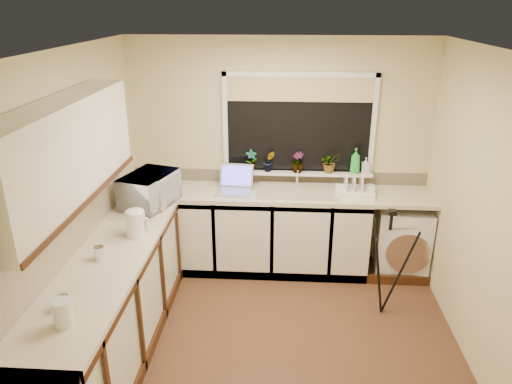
{
  "coord_description": "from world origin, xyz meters",
  "views": [
    {
      "loc": [
        0.07,
        -3.5,
        2.76
      ],
      "look_at": [
        -0.19,
        0.55,
        1.15
      ],
      "focal_mm": 33.81,
      "sensor_mm": 36.0,
      "label": 1
    }
  ],
  "objects_px": {
    "dish_rack": "(355,192)",
    "soap_bottle_green": "(355,161)",
    "tripod": "(386,263)",
    "plant_d": "(330,162)",
    "plant_a": "(252,160)",
    "laptop": "(235,184)",
    "washing_machine": "(402,239)",
    "cup_back": "(370,189)",
    "kettle": "(136,224)",
    "soap_bottle_clear": "(366,165)",
    "plant_b": "(269,161)",
    "microwave": "(150,190)",
    "plant_c": "(298,162)",
    "steel_jar": "(99,253)",
    "cup_left": "(63,302)",
    "glass_jug": "(63,313)"
  },
  "relations": [
    {
      "from": "soap_bottle_green",
      "to": "plant_c",
      "type": "bearing_deg",
      "value": -178.94
    },
    {
      "from": "glass_jug",
      "to": "steel_jar",
      "type": "relative_size",
      "value": 1.59
    },
    {
      "from": "washing_machine",
      "to": "soap_bottle_green",
      "type": "bearing_deg",
      "value": 164.76
    },
    {
      "from": "washing_machine",
      "to": "tripod",
      "type": "relative_size",
      "value": 0.71
    },
    {
      "from": "plant_c",
      "to": "soap_bottle_green",
      "type": "relative_size",
      "value": 0.82
    },
    {
      "from": "plant_a",
      "to": "plant_d",
      "type": "bearing_deg",
      "value": 0.18
    },
    {
      "from": "glass_jug",
      "to": "microwave",
      "type": "relative_size",
      "value": 0.31
    },
    {
      "from": "microwave",
      "to": "plant_a",
      "type": "relative_size",
      "value": 2.48
    },
    {
      "from": "plant_b",
      "to": "soap_bottle_clear",
      "type": "relative_size",
      "value": 1.32
    },
    {
      "from": "dish_rack",
      "to": "cup_back",
      "type": "distance_m",
      "value": 0.17
    },
    {
      "from": "dish_rack",
      "to": "plant_c",
      "type": "bearing_deg",
      "value": 163.5
    },
    {
      "from": "plant_b",
      "to": "tripod",
      "type": "bearing_deg",
      "value": -41.74
    },
    {
      "from": "plant_d",
      "to": "soap_bottle_clear",
      "type": "height_order",
      "value": "plant_d"
    },
    {
      "from": "washing_machine",
      "to": "plant_b",
      "type": "xyz_separation_m",
      "value": [
        -1.45,
        0.21,
        0.78
      ]
    },
    {
      "from": "dish_rack",
      "to": "microwave",
      "type": "height_order",
      "value": "microwave"
    },
    {
      "from": "laptop",
      "to": "plant_c",
      "type": "bearing_deg",
      "value": 22.41
    },
    {
      "from": "soap_bottle_green",
      "to": "microwave",
      "type": "bearing_deg",
      "value": -162.48
    },
    {
      "from": "plant_b",
      "to": "washing_machine",
      "type": "bearing_deg",
      "value": -8.32
    },
    {
      "from": "steel_jar",
      "to": "soap_bottle_green",
      "type": "distance_m",
      "value": 2.78
    },
    {
      "from": "glass_jug",
      "to": "microwave",
      "type": "distance_m",
      "value": 1.89
    },
    {
      "from": "plant_a",
      "to": "cup_back",
      "type": "xyz_separation_m",
      "value": [
        1.25,
        -0.21,
        -0.22
      ]
    },
    {
      "from": "dish_rack",
      "to": "cup_left",
      "type": "height_order",
      "value": "cup_left"
    },
    {
      "from": "washing_machine",
      "to": "plant_d",
      "type": "distance_m",
      "value": 1.14
    },
    {
      "from": "plant_d",
      "to": "plant_b",
      "type": "bearing_deg",
      "value": -179.12
    },
    {
      "from": "laptop",
      "to": "plant_d",
      "type": "xyz_separation_m",
      "value": [
        1.0,
        0.22,
        0.19
      ]
    },
    {
      "from": "tripod",
      "to": "plant_d",
      "type": "xyz_separation_m",
      "value": [
        -0.47,
        1.01,
        0.63
      ]
    },
    {
      "from": "dish_rack",
      "to": "soap_bottle_green",
      "type": "height_order",
      "value": "soap_bottle_green"
    },
    {
      "from": "washing_machine",
      "to": "cup_back",
      "type": "bearing_deg",
      "value": -174.7
    },
    {
      "from": "glass_jug",
      "to": "plant_b",
      "type": "bearing_deg",
      "value": 65.4
    },
    {
      "from": "laptop",
      "to": "glass_jug",
      "type": "relative_size",
      "value": 2.21
    },
    {
      "from": "plant_a",
      "to": "laptop",
      "type": "bearing_deg",
      "value": -126.35
    },
    {
      "from": "dish_rack",
      "to": "plant_a",
      "type": "relative_size",
      "value": 1.71
    },
    {
      "from": "laptop",
      "to": "dish_rack",
      "type": "bearing_deg",
      "value": 3.49
    },
    {
      "from": "plant_d",
      "to": "soap_bottle_green",
      "type": "height_order",
      "value": "soap_bottle_green"
    },
    {
      "from": "laptop",
      "to": "glass_jug",
      "type": "bearing_deg",
      "value": -103.92
    },
    {
      "from": "glass_jug",
      "to": "plant_d",
      "type": "xyz_separation_m",
      "value": [
        1.81,
        2.55,
        0.17
      ]
    },
    {
      "from": "cup_left",
      "to": "steel_jar",
      "type": "bearing_deg",
      "value": 89.14
    },
    {
      "from": "tripod",
      "to": "plant_c",
      "type": "relative_size",
      "value": 4.74
    },
    {
      "from": "steel_jar",
      "to": "plant_c",
      "type": "distance_m",
      "value": 2.32
    },
    {
      "from": "dish_rack",
      "to": "soap_bottle_green",
      "type": "xyz_separation_m",
      "value": [
        0.02,
        0.25,
        0.26
      ]
    },
    {
      "from": "soap_bottle_green",
      "to": "soap_bottle_clear",
      "type": "relative_size",
      "value": 1.59
    },
    {
      "from": "steel_jar",
      "to": "plant_b",
      "type": "height_order",
      "value": "plant_b"
    },
    {
      "from": "glass_jug",
      "to": "plant_d",
      "type": "distance_m",
      "value": 3.13
    },
    {
      "from": "laptop",
      "to": "kettle",
      "type": "xyz_separation_m",
      "value": [
        -0.73,
        -1.1,
        0.04
      ]
    },
    {
      "from": "kettle",
      "to": "plant_c",
      "type": "height_order",
      "value": "plant_c"
    },
    {
      "from": "plant_a",
      "to": "plant_b",
      "type": "bearing_deg",
      "value": -2.24
    },
    {
      "from": "steel_jar",
      "to": "plant_a",
      "type": "bearing_deg",
      "value": 58.78
    },
    {
      "from": "laptop",
      "to": "plant_d",
      "type": "relative_size",
      "value": 1.74
    },
    {
      "from": "cup_left",
      "to": "soap_bottle_green",
      "type": "bearing_deg",
      "value": 47.46
    },
    {
      "from": "soap_bottle_clear",
      "to": "cup_back",
      "type": "xyz_separation_m",
      "value": [
        0.03,
        -0.21,
        -0.19
      ]
    }
  ]
}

